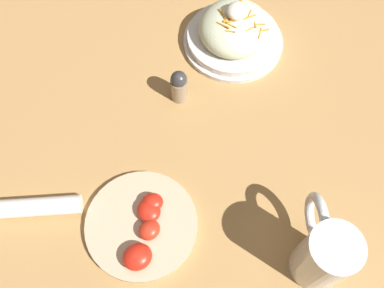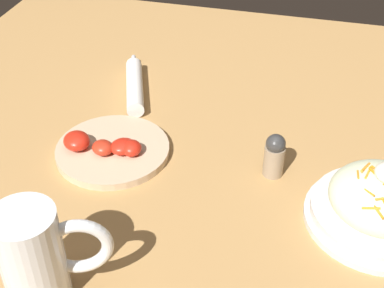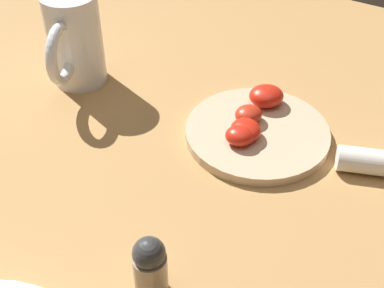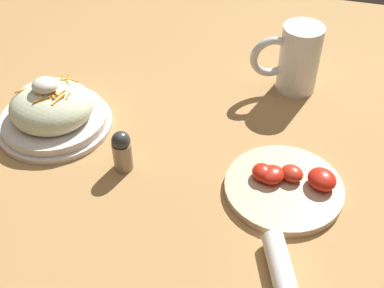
% 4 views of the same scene
% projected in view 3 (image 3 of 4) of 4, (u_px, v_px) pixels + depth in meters
% --- Properties ---
extents(ground_plane, '(1.43, 1.43, 0.00)m').
position_uv_depth(ground_plane, '(146.00, 223.00, 0.60)').
color(ground_plane, '#B2844C').
extents(beer_mug, '(0.14, 0.09, 0.15)m').
position_uv_depth(beer_mug, '(75.00, 44.00, 0.79)').
color(beer_mug, white).
rests_on(beer_mug, ground_plane).
extents(tomato_plate, '(0.20, 0.20, 0.04)m').
position_uv_depth(tomato_plate, '(256.00, 129.00, 0.72)').
color(tomato_plate, '#D1B28E').
rests_on(tomato_plate, ground_plane).
extents(salt_shaker, '(0.03, 0.03, 0.08)m').
position_uv_depth(salt_shaker, '(150.00, 268.00, 0.51)').
color(salt_shaker, gray).
rests_on(salt_shaker, ground_plane).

